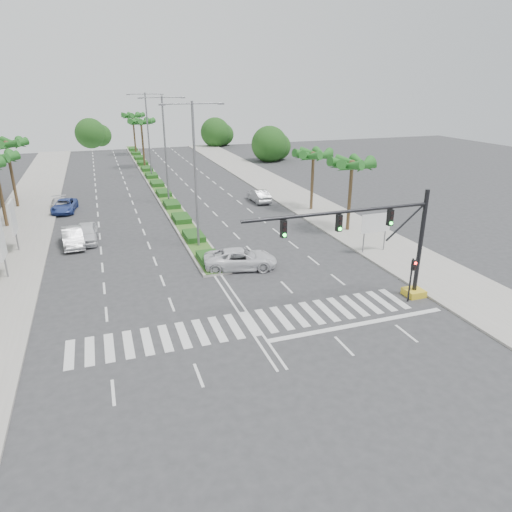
# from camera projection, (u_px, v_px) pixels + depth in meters

# --- Properties ---
(ground) EXTENTS (160.00, 160.00, 0.00)m
(ground) POSITION_uv_depth(u_px,v_px,m) (250.00, 324.00, 26.93)
(ground) COLOR #333335
(ground) RESTS_ON ground
(footpath_right) EXTENTS (6.00, 120.00, 0.15)m
(footpath_right) POSITION_uv_depth(u_px,v_px,m) (325.00, 213.00, 49.21)
(footpath_right) COLOR gray
(footpath_right) RESTS_ON ground
(footpath_left) EXTENTS (6.00, 120.00, 0.15)m
(footpath_left) POSITION_uv_depth(u_px,v_px,m) (13.00, 244.00, 39.88)
(footpath_left) COLOR gray
(footpath_left) RESTS_ON ground
(median) EXTENTS (2.20, 75.00, 0.20)m
(median) POSITION_uv_depth(u_px,v_px,m) (153.00, 179.00, 66.59)
(median) COLOR gray
(median) RESTS_ON ground
(median_grass) EXTENTS (1.80, 75.00, 0.04)m
(median_grass) POSITION_uv_depth(u_px,v_px,m) (153.00, 178.00, 66.55)
(median_grass) COLOR #355D20
(median_grass) RESTS_ON median
(signal_gantry) EXTENTS (12.60, 1.20, 7.20)m
(signal_gantry) POSITION_uv_depth(u_px,v_px,m) (390.00, 251.00, 28.54)
(signal_gantry) COLOR gold
(signal_gantry) RESTS_ON ground
(pedestrian_signal) EXTENTS (0.28, 0.36, 3.00)m
(pedestrian_signal) POSITION_uv_depth(u_px,v_px,m) (412.00, 273.00, 28.86)
(pedestrian_signal) COLOR black
(pedestrian_signal) RESTS_ON ground
(direction_sign) EXTENTS (2.70, 0.11, 3.40)m
(direction_sign) POSITION_uv_depth(u_px,v_px,m) (376.00, 225.00, 37.25)
(direction_sign) COLOR slate
(direction_sign) RESTS_ON ground
(billboard_near) EXTENTS (0.18, 2.10, 4.35)m
(billboard_near) POSITION_uv_depth(u_px,v_px,m) (0.00, 240.00, 32.01)
(billboard_near) COLOR slate
(billboard_near) RESTS_ON ground
(billboard_far) EXTENTS (0.18, 2.10, 4.35)m
(billboard_far) POSITION_uv_depth(u_px,v_px,m) (13.00, 218.00, 37.30)
(billboard_far) COLOR slate
(billboard_far) RESTS_ON ground
(palm_left_end) EXTENTS (4.57, 4.68, 7.75)m
(palm_left_end) POSITION_uv_depth(u_px,v_px,m) (6.00, 146.00, 49.40)
(palm_left_end) COLOR brown
(palm_left_end) RESTS_ON ground
(palm_right_near) EXTENTS (4.57, 4.68, 7.05)m
(palm_right_near) POSITION_uv_depth(u_px,v_px,m) (352.00, 166.00, 41.52)
(palm_right_near) COLOR brown
(palm_right_near) RESTS_ON ground
(palm_right_far) EXTENTS (4.57, 4.68, 6.75)m
(palm_right_far) POSITION_uv_depth(u_px,v_px,m) (313.00, 156.00, 48.68)
(palm_right_far) COLOR brown
(palm_right_far) RESTS_ON ground
(palm_median_a) EXTENTS (4.57, 4.68, 8.05)m
(palm_median_a) POSITION_uv_depth(u_px,v_px,m) (141.00, 123.00, 72.89)
(palm_median_a) COLOR brown
(palm_median_a) RESTS_ON ground
(palm_median_b) EXTENTS (4.57, 4.68, 8.05)m
(palm_median_b) POSITION_uv_depth(u_px,v_px,m) (133.00, 117.00, 86.13)
(palm_median_b) COLOR brown
(palm_median_b) RESTS_ON ground
(streetlight_near) EXTENTS (5.10, 0.25, 12.00)m
(streetlight_near) POSITION_uv_depth(u_px,v_px,m) (195.00, 169.00, 36.85)
(streetlight_near) COLOR slate
(streetlight_near) RESTS_ON ground
(streetlight_mid) EXTENTS (5.10, 0.25, 12.00)m
(streetlight_mid) POSITION_uv_depth(u_px,v_px,m) (165.00, 145.00, 50.97)
(streetlight_mid) COLOR slate
(streetlight_mid) RESTS_ON ground
(streetlight_far) EXTENTS (5.10, 0.25, 12.00)m
(streetlight_far) POSITION_uv_depth(u_px,v_px,m) (148.00, 131.00, 65.08)
(streetlight_far) COLOR slate
(streetlight_far) RESTS_ON ground
(car_parked_a) EXTENTS (2.12, 4.84, 1.62)m
(car_parked_a) POSITION_uv_depth(u_px,v_px,m) (86.00, 233.00, 40.44)
(car_parked_a) COLOR silver
(car_parked_a) RESTS_ON ground
(car_parked_b) EXTENTS (2.03, 4.89, 1.57)m
(car_parked_b) POSITION_uv_depth(u_px,v_px,m) (73.00, 237.00, 39.44)
(car_parked_b) COLOR #B6B6BB
(car_parked_b) RESTS_ON ground
(car_parked_c) EXTENTS (2.88, 5.19, 1.37)m
(car_parked_c) POSITION_uv_depth(u_px,v_px,m) (64.00, 206.00, 49.87)
(car_parked_c) COLOR #314897
(car_parked_c) RESTS_ON ground
(car_parked_d) EXTENTS (2.31, 4.78, 1.34)m
(car_parked_d) POSITION_uv_depth(u_px,v_px,m) (60.00, 205.00, 50.27)
(car_parked_d) COLOR silver
(car_parked_d) RESTS_ON ground
(car_crossing) EXTENTS (5.96, 3.67, 1.54)m
(car_crossing) POSITION_uv_depth(u_px,v_px,m) (241.00, 259.00, 34.66)
(car_crossing) COLOR white
(car_crossing) RESTS_ON ground
(car_right) EXTENTS (1.69, 4.54, 1.48)m
(car_right) POSITION_uv_depth(u_px,v_px,m) (259.00, 196.00, 54.06)
(car_right) COLOR #A9A9AE
(car_right) RESTS_ON ground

